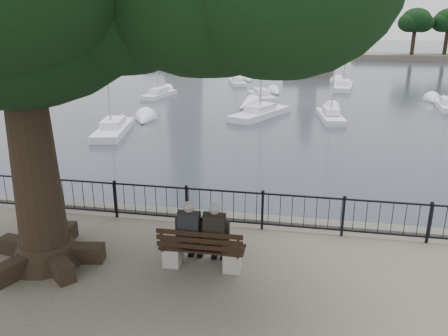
% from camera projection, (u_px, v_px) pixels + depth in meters
% --- Properties ---
extents(harbor, '(260.00, 260.00, 1.20)m').
position_uv_depth(harbor, '(227.00, 234.00, 12.10)').
color(harbor, '#4F4E49').
rests_on(harbor, ground).
extents(railing, '(22.06, 0.06, 1.00)m').
position_uv_depth(railing, '(224.00, 206.00, 11.30)').
color(railing, black).
rests_on(railing, ground).
extents(bench, '(1.85, 0.57, 0.97)m').
position_uv_depth(bench, '(202.00, 253.00, 9.41)').
color(bench, gray).
rests_on(bench, ground).
extents(person_left, '(0.45, 0.76, 1.54)m').
position_uv_depth(person_left, '(191.00, 235.00, 9.43)').
color(person_left, black).
rests_on(person_left, ground).
extents(person_right, '(0.45, 0.76, 1.54)m').
position_uv_depth(person_right, '(216.00, 237.00, 9.34)').
color(person_right, black).
rests_on(person_right, ground).
extents(lion_monument, '(6.19, 6.19, 9.08)m').
position_uv_depth(lion_monument, '(310.00, 57.00, 55.02)').
color(lion_monument, '#4F4E49').
rests_on(lion_monument, ground).
extents(sailboat_a, '(2.62, 5.63, 10.34)m').
position_uv_depth(sailboat_a, '(114.00, 128.00, 25.65)').
color(sailboat_a, white).
rests_on(sailboat_a, ground).
extents(sailboat_b, '(3.93, 6.03, 12.81)m').
position_uv_depth(sailboat_b, '(260.00, 112.00, 30.17)').
color(sailboat_b, white).
rests_on(sailboat_b, ground).
extents(sailboat_c, '(1.86, 4.85, 10.05)m').
position_uv_depth(sailboat_c, '(331.00, 115.00, 29.40)').
color(sailboat_c, white).
rests_on(sailboat_c, ground).
extents(sailboat_d, '(1.95, 5.06, 8.14)m').
position_uv_depth(sailboat_d, '(448.00, 105.00, 33.36)').
color(sailboat_d, white).
rests_on(sailboat_d, ground).
extents(sailboat_e, '(1.97, 4.79, 11.15)m').
position_uv_depth(sailboat_e, '(159.00, 93.00, 38.75)').
color(sailboat_e, white).
rests_on(sailboat_e, ground).
extents(sailboat_f, '(3.03, 5.02, 10.81)m').
position_uv_depth(sailboat_f, '(261.00, 94.00, 37.99)').
color(sailboat_f, white).
rests_on(sailboat_f, ground).
extents(sailboat_g, '(2.39, 6.26, 10.35)m').
position_uv_depth(sailboat_g, '(343.00, 86.00, 43.68)').
color(sailboat_g, white).
rests_on(sailboat_g, ground).
extents(sailboat_h, '(2.73, 4.94, 11.28)m').
position_uv_depth(sailboat_h, '(237.00, 81.00, 47.21)').
color(sailboat_h, white).
rests_on(sailboat_h, ground).
extents(far_shore, '(30.00, 8.60, 9.18)m').
position_uv_depth(far_shore, '(445.00, 38.00, 77.89)').
color(far_shore, '#554F46').
rests_on(far_shore, ground).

